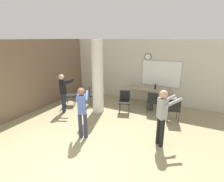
% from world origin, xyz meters
% --- Properties ---
extents(ground_plane, '(24.00, 24.00, 0.00)m').
position_xyz_m(ground_plane, '(0.00, 0.00, 0.00)').
color(ground_plane, tan).
extents(wall_left_accent, '(0.12, 7.00, 2.80)m').
position_xyz_m(wall_left_accent, '(-3.50, 2.50, 1.40)').
color(wall_left_accent, '#7A604C').
rests_on(wall_left_accent, ground_plane).
extents(wall_back, '(8.00, 0.15, 2.80)m').
position_xyz_m(wall_back, '(0.02, 5.06, 1.40)').
color(wall_back, beige).
rests_on(wall_back, ground_plane).
extents(support_pillar, '(0.44, 0.44, 2.80)m').
position_xyz_m(support_pillar, '(-1.12, 2.95, 1.40)').
color(support_pillar, silver).
rests_on(support_pillar, ground_plane).
extents(folding_table, '(1.84, 0.62, 0.75)m').
position_xyz_m(folding_table, '(0.40, 4.53, 0.70)').
color(folding_table, tan).
rests_on(folding_table, ground_plane).
extents(bottle_on_table, '(0.07, 0.07, 0.27)m').
position_xyz_m(bottle_on_table, '(0.74, 4.56, 0.85)').
color(bottle_on_table, black).
rests_on(bottle_on_table, folding_table).
extents(waste_bin, '(0.27, 0.27, 0.38)m').
position_xyz_m(waste_bin, '(0.70, 4.02, 0.19)').
color(waste_bin, '#38383D').
rests_on(waste_bin, ground_plane).
extents(chair_table_right, '(0.45, 0.45, 0.87)m').
position_xyz_m(chair_table_right, '(0.89, 3.75, 0.51)').
color(chair_table_right, black).
rests_on(chair_table_right, ground_plane).
extents(chair_by_left_wall, '(0.60, 0.60, 0.87)m').
position_xyz_m(chair_by_left_wall, '(-2.61, 2.92, 0.51)').
color(chair_by_left_wall, black).
rests_on(chair_by_left_wall, ground_plane).
extents(chair_near_pillar, '(0.61, 0.61, 0.87)m').
position_xyz_m(chair_near_pillar, '(-1.72, 3.47, 0.51)').
color(chair_near_pillar, black).
rests_on(chair_near_pillar, ground_plane).
extents(chair_table_front, '(0.56, 0.56, 0.87)m').
position_xyz_m(chair_table_front, '(-0.14, 3.32, 0.51)').
color(chair_table_front, black).
rests_on(chair_table_front, ground_plane).
extents(chair_mid_room, '(0.55, 0.55, 0.87)m').
position_xyz_m(chair_mid_room, '(1.70, 3.31, 0.51)').
color(chair_mid_room, black).
rests_on(chair_mid_room, ground_plane).
extents(person_playing_front, '(0.53, 0.62, 1.53)m').
position_xyz_m(person_playing_front, '(-0.51, 1.08, 0.90)').
color(person_playing_front, '#2D3347').
rests_on(person_playing_front, ground_plane).
extents(person_watching_back, '(0.61, 0.53, 1.53)m').
position_xyz_m(person_watching_back, '(-2.28, 2.26, 0.90)').
color(person_watching_back, '#1E2338').
rests_on(person_watching_back, ground_plane).
extents(person_playing_side, '(0.60, 0.62, 1.58)m').
position_xyz_m(person_playing_side, '(1.62, 1.72, 0.93)').
color(person_playing_side, black).
rests_on(person_playing_side, ground_plane).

